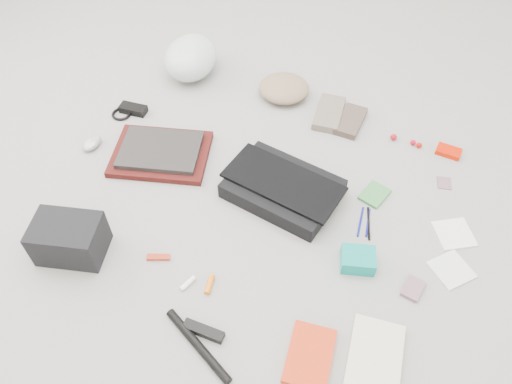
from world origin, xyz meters
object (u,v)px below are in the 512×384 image
at_px(book_red, 310,356).
at_px(camera_bag, 69,239).
at_px(laptop, 160,150).
at_px(accordion_wallet, 358,260).
at_px(bike_helmet, 191,58).
at_px(messenger_bag, 283,189).

bearing_deg(book_red, camera_bag, 170.05).
xyz_separation_m(laptop, accordion_wallet, (0.88, -0.17, -0.01)).
distance_m(laptop, bike_helmet, 0.56).
distance_m(bike_helmet, camera_bag, 1.06).
height_order(bike_helmet, camera_bag, bike_helmet).
relative_size(laptop, bike_helmet, 1.07).
distance_m(messenger_bag, accordion_wallet, 0.39).
bearing_deg(camera_bag, bike_helmet, 79.68).
distance_m(messenger_bag, laptop, 0.53).
bearing_deg(accordion_wallet, camera_bag, -177.08).
relative_size(laptop, accordion_wallet, 2.77).
height_order(messenger_bag, camera_bag, camera_bag).
bearing_deg(book_red, messenger_bag, 111.06).
distance_m(bike_helmet, accordion_wallet, 1.25).
bearing_deg(messenger_bag, camera_bag, -128.31).
relative_size(laptop, book_red, 1.61).
distance_m(bike_helmet, book_red, 1.47).
bearing_deg(bike_helmet, laptop, -84.76).
xyz_separation_m(bike_helmet, accordion_wallet, (1.03, -0.71, -0.06)).
xyz_separation_m(camera_bag, accordion_wallet, (0.91, 0.35, -0.04)).
distance_m(messenger_bag, bike_helmet, 0.86).
distance_m(book_red, accordion_wallet, 0.37).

